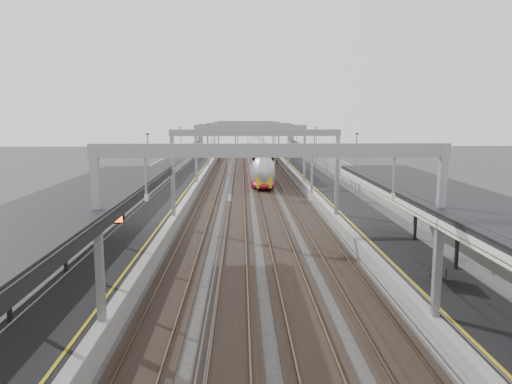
{
  "coord_description": "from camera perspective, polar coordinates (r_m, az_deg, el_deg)",
  "views": [
    {
      "loc": [
        -1.06,
        -15.9,
        8.55
      ],
      "look_at": [
        0.0,
        20.06,
        3.11
      ],
      "focal_mm": 35.0,
      "sensor_mm": 36.0,
      "label": 1
    }
  ],
  "objects": [
    {
      "name": "canopy_left",
      "position": [
        20.42,
        -21.6,
        -1.77
      ],
      "size": [
        4.4,
        30.0,
        4.24
      ],
      "color": "black",
      "rests_on": "platform_left"
    },
    {
      "name": "wall_left",
      "position": [
        62.12,
        -11.08,
        2.02
      ],
      "size": [
        0.3,
        120.0,
        3.2
      ],
      "primitive_type": "cube",
      "color": "gray",
      "rests_on": "ground"
    },
    {
      "name": "overhead_line",
      "position": [
        67.56,
        -0.79,
        6.56
      ],
      "size": [
        13.0,
        140.0,
        6.6
      ],
      "color": "gray",
      "rests_on": "platform_left"
    },
    {
      "name": "signal_red_far",
      "position": [
        90.61,
        2.42,
        4.72
      ],
      "size": [
        0.32,
        0.32,
        3.48
      ],
      "color": "black",
      "rests_on": "ground"
    },
    {
      "name": "overbridge",
      "position": [
        115.95,
        -1.17,
        7.0
      ],
      "size": [
        22.0,
        2.2,
        6.9
      ],
      "color": "gray",
      "rests_on": "ground"
    },
    {
      "name": "bench",
      "position": [
        24.51,
        20.04,
        -8.44
      ],
      "size": [
        0.72,
        1.91,
        0.96
      ],
      "color": "black",
      "rests_on": "platform_right"
    },
    {
      "name": "wall_right",
      "position": [
        62.5,
        9.64,
        2.1
      ],
      "size": [
        0.3,
        120.0,
        3.2
      ],
      "primitive_type": "cube",
      "color": "gray",
      "rests_on": "ground"
    },
    {
      "name": "train",
      "position": [
        79.16,
        0.17,
        3.95
      ],
      "size": [
        2.73,
        49.8,
        4.32
      ],
      "color": "maroon",
      "rests_on": "ground"
    },
    {
      "name": "platform_right",
      "position": [
        62.09,
        6.72,
        1.1
      ],
      "size": [
        4.0,
        120.0,
        1.0
      ],
      "primitive_type": "cube",
      "color": "black",
      "rests_on": "ground"
    },
    {
      "name": "canopy_right",
      "position": [
        21.23,
        23.67,
        -1.51
      ],
      "size": [
        4.4,
        30.0,
        4.24
      ],
      "color": "black",
      "rests_on": "platform_right"
    },
    {
      "name": "platform_left",
      "position": [
        61.82,
        -8.12,
        1.04
      ],
      "size": [
        4.0,
        120.0,
        1.0
      ],
      "primitive_type": "cube",
      "color": "black",
      "rests_on": "ground"
    },
    {
      "name": "ground",
      "position": [
        18.08,
        1.98,
        -19.62
      ],
      "size": [
        260.0,
        260.0,
        0.0
      ],
      "primitive_type": "plane",
      "color": "#383533",
      "rests_on": "ground"
    },
    {
      "name": "signal_green",
      "position": [
        91.9,
        -4.28,
        4.75
      ],
      "size": [
        0.32,
        0.32,
        3.48
      ],
      "color": "black",
      "rests_on": "ground"
    },
    {
      "name": "signal_red_near",
      "position": [
        89.97,
        1.04,
        4.69
      ],
      "size": [
        0.32,
        0.32,
        3.48
      ],
      "color": "black",
      "rests_on": "ground"
    },
    {
      "name": "tracks",
      "position": [
        61.49,
        -0.68,
        0.66
      ],
      "size": [
        11.4,
        140.0,
        0.2
      ],
      "color": "black",
      "rests_on": "ground"
    }
  ]
}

